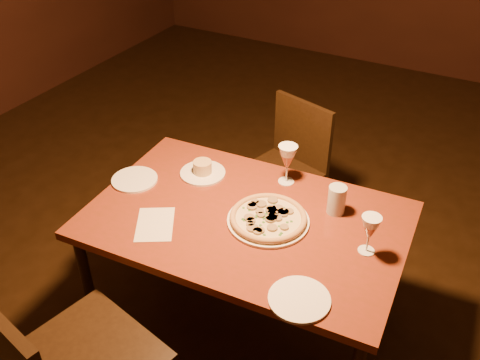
% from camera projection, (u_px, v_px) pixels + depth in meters
% --- Properties ---
extents(floor, '(7.00, 7.00, 0.00)m').
position_uv_depth(floor, '(285.00, 343.00, 2.51)').
color(floor, black).
rests_on(floor, ground).
extents(dining_table, '(1.33, 0.90, 0.69)m').
position_uv_depth(dining_table, '(246.00, 228.00, 2.23)').
color(dining_table, maroon).
rests_on(dining_table, floor).
extents(chair_far, '(0.48, 0.48, 0.80)m').
position_uv_depth(chair_far, '(287.00, 165.00, 2.95)').
color(chair_far, black).
rests_on(chair_far, floor).
extents(pizza_plate, '(0.33, 0.33, 0.04)m').
position_uv_depth(pizza_plate, '(268.00, 218.00, 2.15)').
color(pizza_plate, white).
rests_on(pizza_plate, dining_table).
extents(ramekin_saucer, '(0.21, 0.21, 0.07)m').
position_uv_depth(ramekin_saucer, '(203.00, 170.00, 2.44)').
color(ramekin_saucer, white).
rests_on(ramekin_saucer, dining_table).
extents(wine_glass_far, '(0.08, 0.08, 0.19)m').
position_uv_depth(wine_glass_far, '(287.00, 164.00, 2.34)').
color(wine_glass_far, '#AF6549').
rests_on(wine_glass_far, dining_table).
extents(wine_glass_right, '(0.07, 0.07, 0.16)m').
position_uv_depth(wine_glass_right, '(369.00, 234.00, 1.98)').
color(wine_glass_right, '#AF6549').
rests_on(wine_glass_right, dining_table).
extents(water_tumbler, '(0.07, 0.07, 0.12)m').
position_uv_depth(water_tumbler, '(337.00, 200.00, 2.18)').
color(water_tumbler, '#B1BCC2').
rests_on(water_tumbler, dining_table).
extents(side_plate_left, '(0.21, 0.21, 0.01)m').
position_uv_depth(side_plate_left, '(135.00, 180.00, 2.40)').
color(side_plate_left, white).
rests_on(side_plate_left, dining_table).
extents(side_plate_near, '(0.22, 0.22, 0.01)m').
position_uv_depth(side_plate_near, '(299.00, 299.00, 1.82)').
color(side_plate_near, white).
rests_on(side_plate_near, dining_table).
extents(menu_card, '(0.23, 0.26, 0.00)m').
position_uv_depth(menu_card, '(155.00, 224.00, 2.15)').
color(menu_card, silver).
rests_on(menu_card, dining_table).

